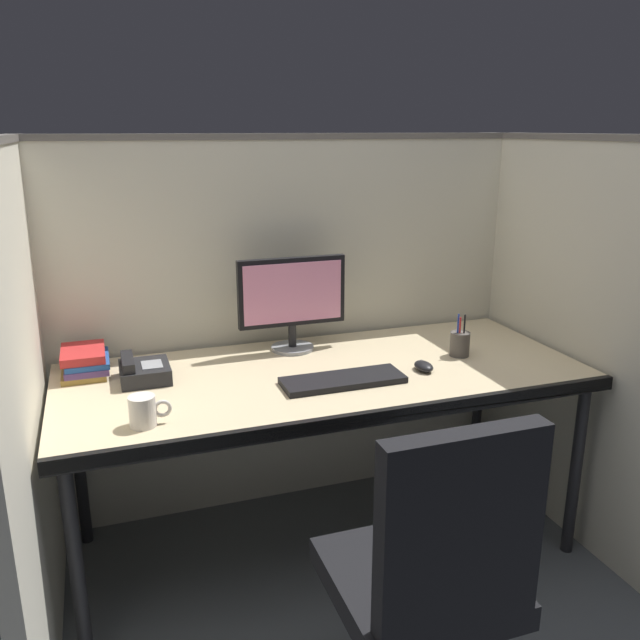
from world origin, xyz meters
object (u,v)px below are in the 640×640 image
object	(u,v)px
office_chair	(424,625)
book_stack	(85,362)
keyboard_main	(343,380)
coffee_mug	(144,411)
desk	(326,385)
desk_phone	(143,371)
computer_mouse	(424,366)
pen_cup	(460,344)
monitor_center	(292,297)

from	to	relation	value
office_chair	book_stack	distance (m)	1.45
keyboard_main	book_stack	size ratio (longest dim) A/B	1.99
keyboard_main	coffee_mug	size ratio (longest dim) A/B	3.41
keyboard_main	book_stack	xyz separation A→B (m)	(-0.85, 0.39, 0.04)
desk	coffee_mug	size ratio (longest dim) A/B	15.08
desk_phone	computer_mouse	bearing A→B (deg)	-13.81
desk	pen_cup	xyz separation A→B (m)	(0.55, -0.00, 0.10)
office_chair	keyboard_main	size ratio (longest dim) A/B	2.27
keyboard_main	desk_phone	world-z (taller)	desk_phone
desk	keyboard_main	size ratio (longest dim) A/B	4.42
pen_cup	keyboard_main	bearing A→B (deg)	-167.28
office_chair	desk_phone	bearing A→B (deg)	112.48
office_chair	monitor_center	xyz separation A→B (m)	(-0.00, 1.15, 0.59)
monitor_center	coffee_mug	size ratio (longest dim) A/B	3.41
desk	desk_phone	bearing A→B (deg)	167.93
keyboard_main	coffee_mug	world-z (taller)	coffee_mug
computer_mouse	desk	bearing A→B (deg)	163.06
monitor_center	book_stack	bearing A→B (deg)	-178.94
desk_phone	book_stack	size ratio (longest dim) A/B	0.88
desk_phone	pen_cup	xyz separation A→B (m)	(1.19, -0.14, 0.02)
office_chair	keyboard_main	bearing A→B (deg)	77.41
office_chair	computer_mouse	xyz separation A→B (m)	(0.38, 0.77, 0.39)
monitor_center	book_stack	world-z (taller)	monitor_center
book_stack	monitor_center	bearing A→B (deg)	1.06
monitor_center	book_stack	size ratio (longest dim) A/B	1.99
monitor_center	computer_mouse	size ratio (longest dim) A/B	4.48
book_stack	keyboard_main	bearing A→B (deg)	-24.55
desk	computer_mouse	bearing A→B (deg)	-16.94
office_chair	desk_phone	distance (m)	1.24
book_stack	computer_mouse	bearing A→B (deg)	-17.52
desk	pen_cup	size ratio (longest dim) A/B	11.18
monitor_center	coffee_mug	distance (m)	0.83
office_chair	coffee_mug	size ratio (longest dim) A/B	7.74
office_chair	keyboard_main	xyz separation A→B (m)	(0.06, 0.75, 0.39)
monitor_center	computer_mouse	world-z (taller)	monitor_center
office_chair	pen_cup	bearing A→B (deg)	47.84
monitor_center	pen_cup	size ratio (longest dim) A/B	2.53
office_chair	keyboard_main	distance (m)	0.85
keyboard_main	monitor_center	bearing A→B (deg)	98.83
keyboard_main	computer_mouse	size ratio (longest dim) A/B	4.48
monitor_center	computer_mouse	xyz separation A→B (m)	(0.38, -0.38, -0.20)
keyboard_main	coffee_mug	xyz separation A→B (m)	(-0.68, -0.12, 0.04)
computer_mouse	desk_phone	bearing A→B (deg)	166.19
computer_mouse	desk_phone	size ratio (longest dim) A/B	0.51
office_chair	pen_cup	distance (m)	1.14
computer_mouse	coffee_mug	world-z (taller)	coffee_mug
keyboard_main	computer_mouse	bearing A→B (deg)	3.10
office_chair	coffee_mug	distance (m)	0.98
desk	keyboard_main	xyz separation A→B (m)	(0.02, -0.12, 0.06)
desk	monitor_center	bearing A→B (deg)	98.45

